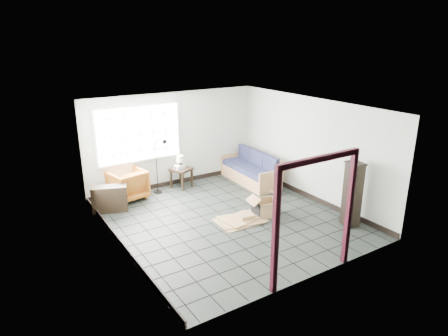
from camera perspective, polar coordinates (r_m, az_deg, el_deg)
ground at (r=9.29m, az=0.50°, el=-7.28°), size 5.50×5.50×0.00m
room_shell at (r=8.72m, az=0.43°, el=2.79°), size 5.02×5.52×2.61m
window_panel at (r=10.63m, az=-12.06°, el=4.81°), size 2.32×0.08×1.52m
doorway_trim at (r=6.82m, az=13.03°, el=-4.92°), size 1.80×0.08×2.20m
futon_sofa at (r=11.49m, az=4.02°, el=-0.43°), size 0.83×2.05×0.90m
armchair at (r=10.53m, az=-13.63°, el=-2.12°), size 0.96×0.92×0.85m
side_table at (r=11.07m, az=-6.13°, el=-0.50°), size 0.67×0.67×0.56m
table_lamp at (r=10.99m, az=-6.25°, el=1.24°), size 0.26×0.26×0.35m
projector at (r=11.01m, az=-6.38°, el=0.18°), size 0.28×0.24×0.09m
floor_lamp at (r=10.69m, az=-9.02°, el=0.68°), size 0.42×0.27×1.52m
console_shelf at (r=9.94m, az=-16.02°, el=-4.25°), size 0.88×0.57×0.64m
tall_shelf at (r=9.17m, az=17.87°, el=-3.51°), size 0.38×0.45×1.46m
pot at (r=8.92m, az=18.02°, el=1.09°), size 0.19×0.19×0.11m
open_box at (r=9.48m, az=6.01°, el=-5.62°), size 0.94×0.55×0.50m
cardboard_pile at (r=9.18m, az=2.46°, el=-7.34°), size 1.08×0.87×0.16m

